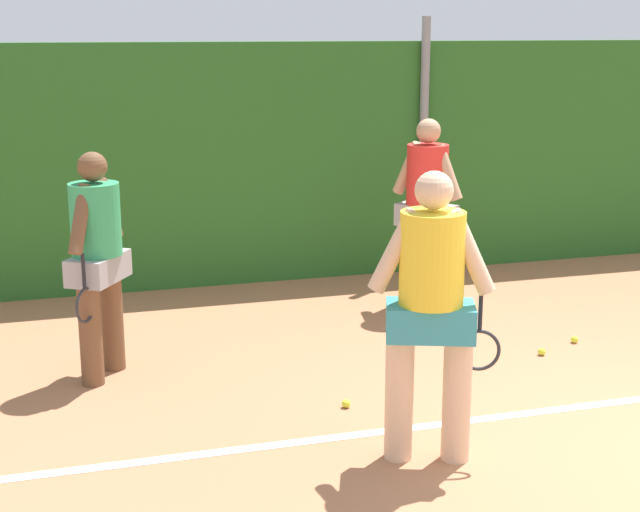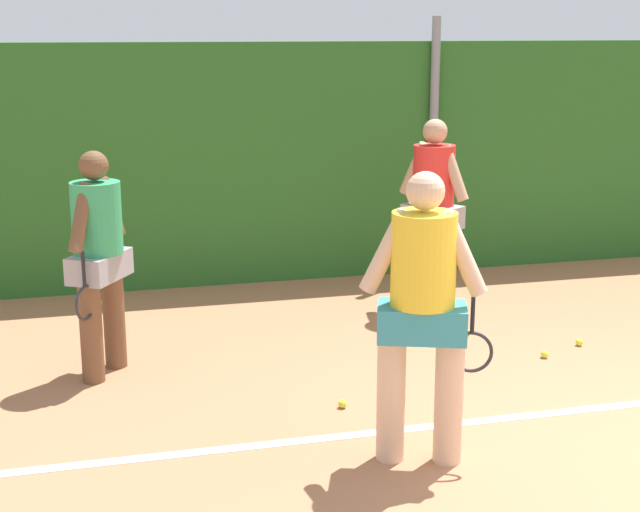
{
  "view_description": "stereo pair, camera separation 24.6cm",
  "coord_description": "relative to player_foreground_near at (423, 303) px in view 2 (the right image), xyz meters",
  "views": [
    {
      "loc": [
        -4.07,
        -4.61,
        2.79
      ],
      "look_at": [
        -2.03,
        2.4,
        0.98
      ],
      "focal_mm": 52.04,
      "sensor_mm": 36.0,
      "label": 1
    },
    {
      "loc": [
        -3.83,
        -4.68,
        2.79
      ],
      "look_at": [
        -2.03,
        2.4,
        0.98
      ],
      "focal_mm": 52.04,
      "sensor_mm": 36.0,
      "label": 2
    }
  ],
  "objects": [
    {
      "name": "player_backcourt_far",
      "position": [
        1.31,
        3.21,
        -0.0
      ],
      "size": [
        0.59,
        0.68,
        1.92
      ],
      "rotation": [
        0.0,
        0.0,
        2.18
      ],
      "color": "tan",
      "rests_on": "ground_plane"
    },
    {
      "name": "ground_plane",
      "position": [
        1.81,
        0.94,
        -1.08
      ],
      "size": [
        29.17,
        29.17,
        0.0
      ],
      "primitive_type": "plane",
      "color": "#B2704C"
    },
    {
      "name": "player_foreground_near",
      "position": [
        0.0,
        0.0,
        0.0
      ],
      "size": [
        0.85,
        0.5,
        1.93
      ],
      "rotation": [
        0.0,
        0.0,
        5.94
      ],
      "color": "beige",
      "rests_on": "ground_plane"
    },
    {
      "name": "tennis_ball_0",
      "position": [
        1.32,
        2.3,
        -1.05
      ],
      "size": [
        0.07,
        0.07,
        0.07
      ],
      "primitive_type": "sphere",
      "color": "#CCDB33",
      "rests_on": "ground_plane"
    },
    {
      "name": "tennis_ball_3",
      "position": [
        -0.26,
        0.95,
        -1.05
      ],
      "size": [
        0.07,
        0.07,
        0.07
      ],
      "primitive_type": "sphere",
      "color": "#CCDB33",
      "rests_on": "ground_plane"
    },
    {
      "name": "tennis_ball_5",
      "position": [
        1.74,
        1.56,
        -1.05
      ],
      "size": [
        0.07,
        0.07,
        0.07
      ],
      "primitive_type": "sphere",
      "color": "#CCDB33",
      "rests_on": "ground_plane"
    },
    {
      "name": "tennis_ball_6",
      "position": [
        -1.97,
        4.1,
        -1.05
      ],
      "size": [
        0.07,
        0.07,
        0.07
      ],
      "primitive_type": "sphere",
      "color": "#CCDB33",
      "rests_on": "ground_plane"
    },
    {
      "name": "hedge_fence_backdrop",
      "position": [
        1.81,
        4.71,
        0.24
      ],
      "size": [
        18.96,
        0.25,
        2.64
      ],
      "primitive_type": "cube",
      "color": "#286023",
      "rests_on": "ground_plane"
    },
    {
      "name": "court_baseline_paint",
      "position": [
        1.81,
        0.46,
        -1.08
      ],
      "size": [
        13.86,
        0.1,
        0.01
      ],
      "primitive_type": "cube",
      "color": "white",
      "rests_on": "ground_plane"
    },
    {
      "name": "tennis_ball_7",
      "position": [
        2.19,
        1.77,
        -1.05
      ],
      "size": [
        0.07,
        0.07,
        0.07
      ],
      "primitive_type": "sphere",
      "color": "#CCDB33",
      "rests_on": "ground_plane"
    },
    {
      "name": "fence_post_center",
      "position": [
        1.81,
        4.53,
        0.37
      ],
      "size": [
        0.1,
        0.1,
        2.91
      ],
      "primitive_type": "cylinder",
      "color": "gray",
      "rests_on": "ground_plane"
    },
    {
      "name": "tennis_ball_4",
      "position": [
        0.68,
        2.19,
        -1.05
      ],
      "size": [
        0.07,
        0.07,
        0.07
      ],
      "primitive_type": "sphere",
      "color": "#CCDB33",
      "rests_on": "ground_plane"
    },
    {
      "name": "player_midcourt",
      "position": [
        -1.97,
        2.12,
        -0.04
      ],
      "size": [
        0.56,
        0.76,
        1.85
      ],
      "rotation": [
        0.0,
        0.0,
        4.15
      ],
      "color": "brown",
      "rests_on": "ground_plane"
    }
  ]
}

